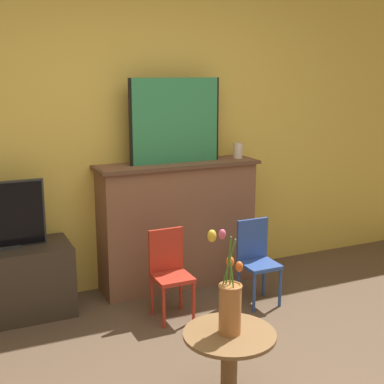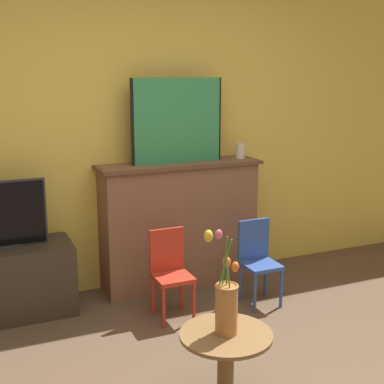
# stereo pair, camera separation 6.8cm
# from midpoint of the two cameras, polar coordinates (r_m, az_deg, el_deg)

# --- Properties ---
(wall_back) EXTENTS (8.00, 0.06, 2.70)m
(wall_back) POSITION_cam_midpoint_polar(r_m,az_deg,el_deg) (4.37, -7.79, 7.10)
(wall_back) COLOR #EAC651
(wall_back) RESTS_ON ground
(fireplace_mantel) EXTENTS (1.35, 0.39, 1.05)m
(fireplace_mantel) POSITION_cam_midpoint_polar(r_m,az_deg,el_deg) (4.46, -2.01, -3.33)
(fireplace_mantel) COLOR brown
(fireplace_mantel) RESTS_ON ground
(painting) EXTENTS (0.77, 0.03, 0.68)m
(painting) POSITION_cam_midpoint_polar(r_m,az_deg,el_deg) (4.30, -2.23, 7.59)
(painting) COLOR black
(painting) RESTS_ON fireplace_mantel
(mantel_candle) EXTENTS (0.08, 0.08, 0.13)m
(mantel_candle) POSITION_cam_midpoint_polar(r_m,az_deg,el_deg) (4.58, 4.49, 4.43)
(mantel_candle) COLOR silver
(mantel_candle) RESTS_ON fireplace_mantel
(tv_stand) EXTENTS (0.93, 0.44, 0.53)m
(tv_stand) POSITION_cam_midpoint_polar(r_m,az_deg,el_deg) (4.18, -19.61, -9.16)
(tv_stand) COLOR #382D23
(tv_stand) RESTS_ON ground
(tv_monitor) EXTENTS (0.61, 0.12, 0.49)m
(tv_monitor) POSITION_cam_midpoint_polar(r_m,az_deg,el_deg) (4.03, -20.15, -2.48)
(tv_monitor) COLOR #2D2D2D
(tv_monitor) RESTS_ON tv_stand
(chair_red) EXTENTS (0.26, 0.26, 0.65)m
(chair_red) POSITION_cam_midpoint_polar(r_m,az_deg,el_deg) (3.93, -2.90, -8.19)
(chair_red) COLOR #B22D1E
(chair_red) RESTS_ON ground
(chair_blue) EXTENTS (0.26, 0.26, 0.65)m
(chair_blue) POSITION_cam_midpoint_polar(r_m,az_deg,el_deg) (4.20, 6.43, -6.88)
(chair_blue) COLOR #2D4C99
(chair_blue) RESTS_ON ground
(side_table) EXTENTS (0.49, 0.49, 0.45)m
(side_table) POSITION_cam_midpoint_polar(r_m,az_deg,el_deg) (2.94, 3.29, -17.43)
(side_table) COLOR brown
(side_table) RESTS_ON ground
(vase_tulips) EXTENTS (0.15, 0.20, 0.54)m
(vase_tulips) POSITION_cam_midpoint_polar(r_m,az_deg,el_deg) (2.79, 3.30, -11.66)
(vase_tulips) COLOR #AD6B38
(vase_tulips) RESTS_ON side_table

